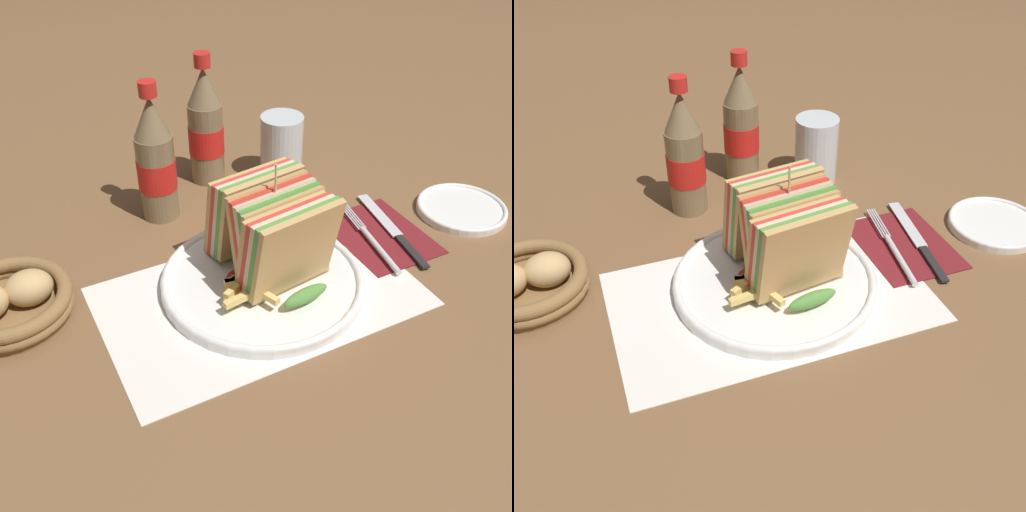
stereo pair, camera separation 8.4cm
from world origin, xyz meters
TOP-DOWN VIEW (x-y plane):
  - ground_plane at (0.00, 0.00)m, footprint 4.00×4.00m
  - placemat at (-0.01, -0.05)m, footprint 0.44×0.26m
  - plate_main at (0.01, -0.03)m, footprint 0.29×0.29m
  - club_sandwich at (0.03, -0.02)m, footprint 0.14×0.20m
  - fries_pile at (-0.03, -0.05)m, footprint 0.09×0.08m
  - ketchup_blob at (-0.03, -0.03)m, footprint 0.04×0.03m
  - napkin at (0.23, -0.01)m, footprint 0.13×0.17m
  - fork at (0.20, -0.03)m, footprint 0.04×0.20m
  - knife at (0.25, -0.01)m, footprint 0.05×0.21m
  - coke_bottle_near at (-0.06, 0.21)m, footprint 0.06×0.06m
  - coke_bottle_far at (0.06, 0.28)m, footprint 0.06×0.06m
  - glass_near at (0.18, 0.23)m, footprint 0.08×0.08m
  - bread_basket at (-0.32, 0.07)m, footprint 0.17×0.17m
  - side_saucer at (0.39, -0.01)m, footprint 0.15×0.15m

SIDE VIEW (x-z plane):
  - ground_plane at x=0.00m, z-range 0.00..0.00m
  - placemat at x=-0.01m, z-range 0.00..0.00m
  - napkin at x=0.23m, z-range 0.00..0.00m
  - knife at x=0.25m, z-range 0.00..0.01m
  - side_saucer at x=0.39m, z-range 0.00..0.01m
  - fork at x=0.20m, z-range 0.00..0.01m
  - plate_main at x=0.01m, z-range 0.00..0.02m
  - bread_basket at x=-0.32m, z-range -0.01..0.05m
  - ketchup_blob at x=-0.03m, z-range 0.02..0.03m
  - fries_pile at x=-0.03m, z-range 0.02..0.04m
  - glass_near at x=0.18m, z-range -0.01..0.11m
  - club_sandwich at x=0.03m, z-range 0.00..0.17m
  - coke_bottle_near at x=-0.06m, z-range -0.02..0.21m
  - coke_bottle_far at x=0.06m, z-range -0.02..0.21m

